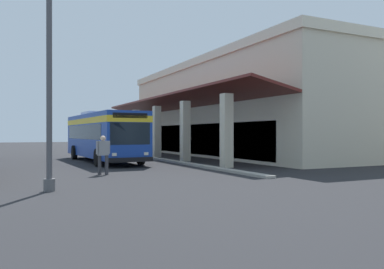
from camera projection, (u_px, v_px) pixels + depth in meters
name	position (u px, v px, depth m)	size (l,w,h in m)	color
ground	(195.00, 155.00, 33.32)	(120.00, 120.00, 0.00)	#262628
curb_strip	(144.00, 156.00, 30.64)	(32.36, 0.50, 0.12)	#9E998E
plaza_building	(247.00, 110.00, 34.80)	(27.27, 14.73, 7.91)	beige
transit_bus	(103.00, 134.00, 26.01)	(11.29, 3.09, 3.34)	#193D9E
pedestrian	(103.00, 153.00, 17.65)	(0.43, 0.67, 1.75)	#38383D
potted_palm	(139.00, 146.00, 36.73)	(1.58, 1.84, 2.85)	#4C4742
lot_light_pole	(49.00, 64.00, 12.59)	(0.60, 0.60, 7.62)	#59595B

